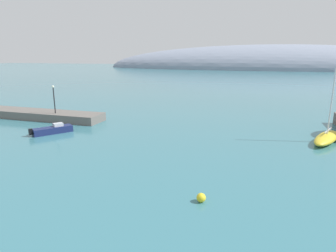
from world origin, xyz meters
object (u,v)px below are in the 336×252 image
Objects in this scene: sailboat_yellow_near_shore at (327,137)px; mooring_buoy_yellow at (201,198)px; motorboat_navy_foreground at (53,130)px; harbor_lamp_post at (54,96)px.

sailboat_yellow_near_shore reaches higher than mooring_buoy_yellow.
motorboat_navy_foreground is at bearing -55.82° from sailboat_yellow_near_shore.
sailboat_yellow_near_shore is 37.11m from harbor_lamp_post.
mooring_buoy_yellow is 0.15× the size of harbor_lamp_post.
harbor_lamp_post is (-25.85, 18.06, 3.49)m from mooring_buoy_yellow.
sailboat_yellow_near_shore reaches higher than harbor_lamp_post.
motorboat_navy_foreground is (-32.71, -6.12, -0.13)m from sailboat_yellow_near_shore.
harbor_lamp_post is at bearing 145.06° from mooring_buoy_yellow.
motorboat_navy_foreground is 7.49× the size of mooring_buoy_yellow.
sailboat_yellow_near_shore is at bearing -44.13° from motorboat_navy_foreground.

